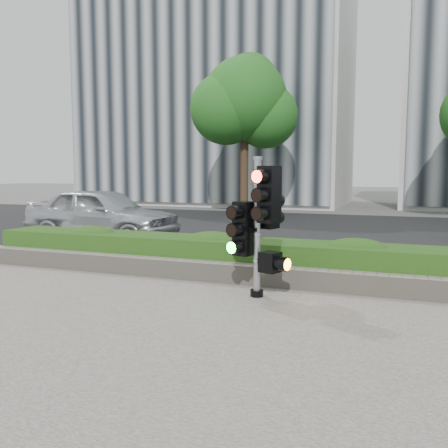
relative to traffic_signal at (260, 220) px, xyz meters
The scene contains 10 objects.
ground 1.71m from the traffic_signal, 97.33° to the right, with size 120.00×120.00×0.00m, color #51514C.
sidewalk 3.86m from the traffic_signal, 92.34° to the right, with size 16.00×11.00×0.03m, color #9E9389.
road 8.93m from the traffic_signal, 90.97° to the left, with size 60.00×13.00×0.02m, color black.
curb 2.32m from the traffic_signal, 94.30° to the left, with size 60.00×0.25×0.12m, color gray.
stone_wall 1.29m from the traffic_signal, 101.44° to the left, with size 12.00×0.32×0.34m, color gray.
hedge 1.65m from the traffic_signal, 96.14° to the left, with size 12.00×1.00×0.68m, color #477B26.
building_left 24.49m from the traffic_signal, 112.73° to the left, with size 16.00×9.00×15.00m, color #B7B7B2.
tree_left 14.69m from the traffic_signal, 109.21° to the left, with size 4.61×4.03×7.34m.
traffic_signal is the anchor object (origin of this frame).
car_silver 7.37m from the traffic_signal, 144.03° to the left, with size 1.82×4.52×1.54m, color silver.
Camera 1 is at (2.21, -5.89, 1.99)m, focal length 38.00 mm.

